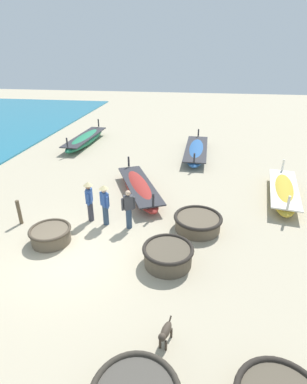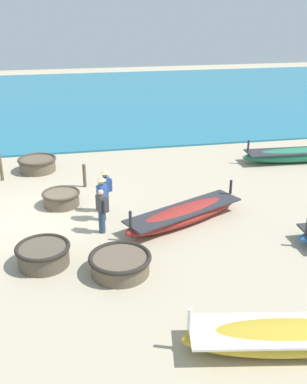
{
  "view_description": "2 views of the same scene",
  "coord_description": "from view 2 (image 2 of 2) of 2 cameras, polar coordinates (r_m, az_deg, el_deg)",
  "views": [
    {
      "loc": [
        3.87,
        -7.51,
        6.24
      ],
      "look_at": [
        2.33,
        2.9,
        1.13
      ],
      "focal_mm": 28.0,
      "sensor_mm": 36.0,
      "label": 1
    },
    {
      "loc": [
        15.14,
        0.97,
        7.23
      ],
      "look_at": [
        1.19,
        3.82,
        1.19
      ],
      "focal_mm": 42.0,
      "sensor_mm": 36.0,
      "label": 2
    }
  ],
  "objects": [
    {
      "name": "ground_plane",
      "position": [
        16.81,
        -13.72,
        -3.21
      ],
      "size": [
        80.0,
        80.0,
        0.0
      ],
      "primitive_type": "plane",
      "color": "tan"
    },
    {
      "name": "fisherman_crouching",
      "position": [
        16.53,
        -6.13,
        0.52
      ],
      "size": [
        0.36,
        0.52,
        1.67
      ],
      "color": "#383842",
      "rests_on": "ground"
    },
    {
      "name": "coracle_front_right",
      "position": [
        13.09,
        -4.26,
        -9.01
      ],
      "size": [
        1.82,
        1.82,
        0.58
      ],
      "color": "brown",
      "rests_on": "ground"
    },
    {
      "name": "long_boat_white_hull",
      "position": [
        15.91,
        3.92,
        -2.85
      ],
      "size": [
        3.07,
        4.94,
        1.08
      ],
      "color": "maroon",
      "rests_on": "ground"
    },
    {
      "name": "mooring_post_mid_beach",
      "position": [
        20.65,
        -18.83,
        3.1
      ],
      "size": [
        0.14,
        0.14,
        1.29
      ],
      "primitive_type": "cylinder",
      "color": "brown",
      "rests_on": "ground"
    },
    {
      "name": "coracle_front_left",
      "position": [
        17.57,
        -11.62,
        -0.76
      ],
      "size": [
        1.46,
        1.46,
        0.56
      ],
      "color": "brown",
      "rests_on": "ground"
    },
    {
      "name": "long_boat_blue_hull",
      "position": [
        23.21,
        18.17,
        4.55
      ],
      "size": [
        1.45,
        5.97,
        1.19
      ],
      "color": "#237551",
      "rests_on": "ground"
    },
    {
      "name": "fisherman_hauling",
      "position": [
        15.89,
        -6.56,
        -0.44
      ],
      "size": [
        0.39,
        0.41,
        1.67
      ],
      "color": "#2D425B",
      "rests_on": "ground"
    },
    {
      "name": "long_boat_ochre_hull",
      "position": [
        10.96,
        16.44,
        -17.21
      ],
      "size": [
        1.96,
        4.85,
        1.12
      ],
      "color": "gold",
      "rests_on": "ground"
    },
    {
      "name": "coracle_tilted",
      "position": [
        13.81,
        -13.82,
        -7.68
      ],
      "size": [
        1.63,
        1.63,
        0.64
      ],
      "color": "brown",
      "rests_on": "ground"
    },
    {
      "name": "mooring_post_inland",
      "position": [
        19.11,
        -8.76,
        2.07
      ],
      "size": [
        0.14,
        0.14,
        1.0
      ],
      "primitive_type": "cylinder",
      "color": "brown",
      "rests_on": "ground"
    },
    {
      "name": "sea",
      "position": [
        37.39,
        -6.83,
        11.74
      ],
      "size": [
        28.0,
        52.0,
        0.1
      ],
      "primitive_type": "cube",
      "color": "teal",
      "rests_on": "ground"
    },
    {
      "name": "coracle_far_right",
      "position": [
        21.43,
        -14.53,
        3.48
      ],
      "size": [
        1.76,
        1.76,
        0.63
      ],
      "color": "brown",
      "rests_on": "ground"
    },
    {
      "name": "fisherman_standing_left",
      "position": [
        15.08,
        -6.64,
        -2.29
      ],
      "size": [
        0.49,
        0.35,
        1.57
      ],
      "color": "#2D425B",
      "rests_on": "ground"
    }
  ]
}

